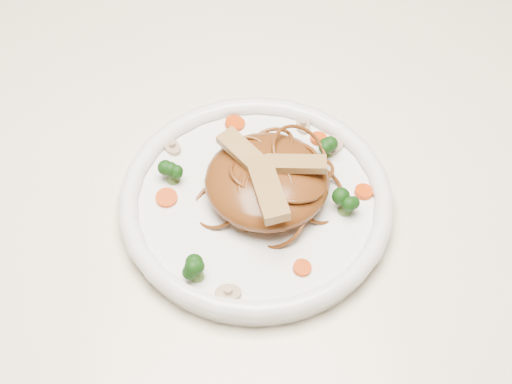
{
  "coord_description": "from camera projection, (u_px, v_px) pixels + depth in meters",
  "views": [
    {
      "loc": [
        0.03,
        -0.48,
        1.38
      ],
      "look_at": [
        0.03,
        -0.02,
        0.78
      ],
      "focal_mm": 53.17,
      "sensor_mm": 36.0,
      "label": 1
    }
  ],
  "objects": [
    {
      "name": "table",
      "position": [
        232.0,
        249.0,
        0.87
      ],
      "size": [
        1.2,
        0.8,
        0.75
      ],
      "color": "white",
      "rests_on": "ground"
    },
    {
      "name": "plate",
      "position": [
        256.0,
        205.0,
        0.77
      ],
      "size": [
        0.33,
        0.33,
        0.02
      ],
      "primitive_type": "cylinder",
      "rotation": [
        0.0,
        0.0,
        -0.26
      ],
      "color": "white",
      "rests_on": "table"
    },
    {
      "name": "noodle_mound",
      "position": [
        267.0,
        181.0,
        0.75
      ],
      "size": [
        0.15,
        0.15,
        0.04
      ],
      "primitive_type": "ellipsoid",
      "rotation": [
        0.0,
        0.0,
        0.26
      ],
      "color": "brown",
      "rests_on": "plate"
    },
    {
      "name": "chicken_a",
      "position": [
        297.0,
        164.0,
        0.74
      ],
      "size": [
        0.06,
        0.02,
        0.01
      ],
      "primitive_type": "cube",
      "rotation": [
        0.0,
        0.0,
        -0.02
      ],
      "color": "tan",
      "rests_on": "noodle_mound"
    },
    {
      "name": "chicken_b",
      "position": [
        245.0,
        153.0,
        0.74
      ],
      "size": [
        0.06,
        0.06,
        0.01
      ],
      "primitive_type": "cube",
      "rotation": [
        0.0,
        0.0,
        2.29
      ],
      "color": "tan",
      "rests_on": "noodle_mound"
    },
    {
      "name": "chicken_c",
      "position": [
        268.0,
        189.0,
        0.72
      ],
      "size": [
        0.04,
        0.08,
        0.01
      ],
      "primitive_type": "cube",
      "rotation": [
        0.0,
        0.0,
        4.97
      ],
      "color": "tan",
      "rests_on": "noodle_mound"
    },
    {
      "name": "broccoli_0",
      "position": [
        328.0,
        143.0,
        0.79
      ],
      "size": [
        0.03,
        0.03,
        0.03
      ],
      "primitive_type": null,
      "rotation": [
        0.0,
        0.0,
        0.26
      ],
      "color": "#0F3D0C",
      "rests_on": "plate"
    },
    {
      "name": "broccoli_1",
      "position": [
        172.0,
        171.0,
        0.77
      ],
      "size": [
        0.03,
        0.03,
        0.03
      ],
      "primitive_type": null,
      "rotation": [
        0.0,
        0.0,
        0.28
      ],
      "color": "#0F3D0C",
      "rests_on": "plate"
    },
    {
      "name": "broccoli_2",
      "position": [
        196.0,
        269.0,
        0.7
      ],
      "size": [
        0.03,
        0.03,
        0.03
      ],
      "primitive_type": null,
      "rotation": [
        0.0,
        0.0,
        0.23
      ],
      "color": "#0F3D0C",
      "rests_on": "plate"
    },
    {
      "name": "broccoli_3",
      "position": [
        346.0,
        203.0,
        0.75
      ],
      "size": [
        0.03,
        0.03,
        0.03
      ],
      "primitive_type": null,
      "rotation": [
        0.0,
        0.0,
        -0.09
      ],
      "color": "#0F3D0C",
      "rests_on": "plate"
    },
    {
      "name": "carrot_0",
      "position": [
        318.0,
        138.0,
        0.81
      ],
      "size": [
        0.02,
        0.02,
        0.0
      ],
      "primitive_type": "cylinder",
      "rotation": [
        0.0,
        0.0,
        -0.17
      ],
      "color": "red",
      "rests_on": "plate"
    },
    {
      "name": "carrot_1",
      "position": [
        167.0,
        198.0,
        0.76
      ],
      "size": [
        0.02,
        0.02,
        0.0
      ],
      "primitive_type": "cylinder",
      "rotation": [
        0.0,
        0.0,
        -0.08
      ],
      "color": "red",
      "rests_on": "plate"
    },
    {
      "name": "carrot_2",
      "position": [
        364.0,
        192.0,
        0.77
      ],
      "size": [
        0.02,
        0.02,
        0.0
      ],
      "primitive_type": "cylinder",
      "rotation": [
        0.0,
        0.0,
        -0.21
      ],
      "color": "red",
      "rests_on": "plate"
    },
    {
      "name": "carrot_3",
      "position": [
        235.0,
        123.0,
        0.83
      ],
      "size": [
        0.03,
        0.03,
        0.0
      ],
      "primitive_type": "cylinder",
      "rotation": [
        0.0,
        0.0,
        -0.21
      ],
      "color": "red",
      "rests_on": "plate"
    },
    {
      "name": "carrot_4",
      "position": [
        302.0,
        268.0,
        0.71
      ],
      "size": [
        0.02,
        0.02,
        0.0
      ],
      "primitive_type": "cylinder",
      "rotation": [
        0.0,
        0.0,
        0.24
      ],
      "color": "red",
      "rests_on": "plate"
    },
    {
      "name": "mushroom_0",
      "position": [
        228.0,
        293.0,
        0.69
      ],
      "size": [
        0.03,
        0.03,
        0.01
      ],
      "primitive_type": "cylinder",
      "rotation": [
        0.0,
        0.0,
        0.09
      ],
      "color": "#C2AB91",
      "rests_on": "plate"
    },
    {
      "name": "mushroom_1",
      "position": [
        333.0,
        146.0,
        0.81
      ],
      "size": [
        0.04,
        0.04,
        0.01
      ],
      "primitive_type": "cylinder",
      "rotation": [
        0.0,
        0.0,
        0.87
      ],
      "color": "#C2AB91",
      "rests_on": "plate"
    },
    {
      "name": "mushroom_2",
      "position": [
        173.0,
        147.0,
        0.8
      ],
      "size": [
        0.03,
        0.03,
        0.01
      ],
      "primitive_type": "cylinder",
      "rotation": [
        0.0,
        0.0,
        -0.91
      ],
      "color": "#C2AB91",
      "rests_on": "plate"
    },
    {
      "name": "mushroom_3",
      "position": [
        303.0,
        126.0,
        0.82
      ],
      "size": [
        0.03,
        0.03,
        0.01
      ],
      "primitive_type": "cylinder",
      "rotation": [
        0.0,
        0.0,
        1.82
      ],
      "color": "#C2AB91",
      "rests_on": "plate"
    }
  ]
}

